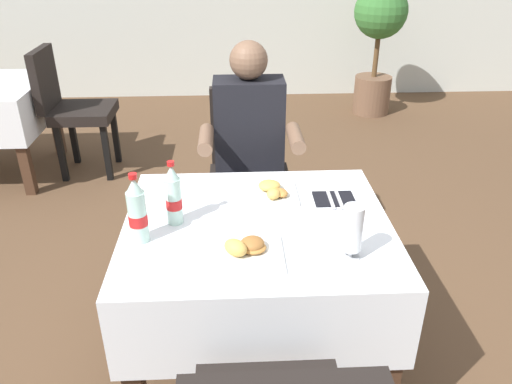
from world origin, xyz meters
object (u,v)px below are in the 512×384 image
(chair_far_diner_seat, at_px, (249,169))
(seated_diner_far, at_px, (250,150))
(cola_bottle_secondary, at_px, (137,212))
(beer_glass_left, at_px, (352,232))
(cola_bottle_primary, at_px, (173,196))
(napkin_cutlery_set, at_px, (334,199))
(potted_plant_corner, at_px, (378,36))
(plate_near_camera, at_px, (248,250))
(plate_far_diner, at_px, (272,191))
(main_dining_table, at_px, (257,257))
(background_chair_right, at_px, (71,104))

(chair_far_diner_seat, distance_m, seated_diner_far, 0.19)
(chair_far_diner_seat, xyz_separation_m, cola_bottle_secondary, (-0.44, -0.95, 0.28))
(seated_diner_far, relative_size, beer_glass_left, 6.19)
(seated_diner_far, height_order, cola_bottle_primary, seated_diner_far)
(napkin_cutlery_set, bearing_deg, potted_plant_corner, 71.95)
(beer_glass_left, relative_size, napkin_cutlery_set, 1.07)
(chair_far_diner_seat, relative_size, plate_near_camera, 4.27)
(plate_near_camera, xyz_separation_m, plate_far_diner, (0.12, 0.44, -0.00))
(main_dining_table, bearing_deg, beer_glass_left, -39.15)
(main_dining_table, distance_m, seated_diner_far, 0.75)
(seated_diner_far, height_order, background_chair_right, seated_diner_far)
(seated_diner_far, relative_size, plate_near_camera, 5.54)
(main_dining_table, xyz_separation_m, plate_near_camera, (-0.04, -0.22, 0.19))
(plate_far_diner, bearing_deg, main_dining_table, -108.65)
(beer_glass_left, xyz_separation_m, potted_plant_corner, (1.07, 3.63, -0.04))
(main_dining_table, xyz_separation_m, potted_plant_corner, (1.38, 3.37, 0.23))
(plate_far_diner, height_order, potted_plant_corner, potted_plant_corner)
(seated_diner_far, bearing_deg, napkin_cutlery_set, -59.59)
(seated_diner_far, distance_m, background_chair_right, 1.86)
(chair_far_diner_seat, distance_m, plate_near_camera, 1.08)
(beer_glass_left, distance_m, napkin_cutlery_set, 0.43)
(background_chair_right, relative_size, potted_plant_corner, 0.76)
(cola_bottle_secondary, bearing_deg, plate_near_camera, -16.35)
(seated_diner_far, relative_size, napkin_cutlery_set, 6.62)
(cola_bottle_primary, height_order, cola_bottle_secondary, cola_bottle_secondary)
(main_dining_table, xyz_separation_m, plate_far_diner, (0.07, 0.22, 0.19))
(background_chair_right, bearing_deg, chair_far_diner_seat, -42.75)
(cola_bottle_secondary, distance_m, potted_plant_corner, 3.92)
(plate_near_camera, relative_size, cola_bottle_secondary, 0.84)
(plate_far_diner, distance_m, napkin_cutlery_set, 0.27)
(plate_near_camera, xyz_separation_m, cola_bottle_primary, (-0.28, 0.24, 0.09))
(cola_bottle_secondary, bearing_deg, napkin_cutlery_set, 19.52)
(seated_diner_far, relative_size, cola_bottle_primary, 4.84)
(main_dining_table, bearing_deg, napkin_cutlery_set, 26.39)
(plate_near_camera, height_order, plate_far_diner, plate_near_camera)
(chair_far_diner_seat, xyz_separation_m, beer_glass_left, (0.31, -1.10, 0.27))
(beer_glass_left, height_order, cola_bottle_primary, cola_bottle_primary)
(plate_far_diner, relative_size, background_chair_right, 0.23)
(seated_diner_far, xyz_separation_m, napkin_cutlery_set, (0.34, -0.57, 0.01))
(plate_far_diner, xyz_separation_m, cola_bottle_secondary, (-0.51, -0.33, 0.10))
(cola_bottle_secondary, height_order, background_chair_right, cola_bottle_secondary)
(cola_bottle_secondary, bearing_deg, chair_far_diner_seat, 65.42)
(main_dining_table, height_order, cola_bottle_primary, cola_bottle_primary)
(plate_near_camera, bearing_deg, plate_far_diner, 75.05)
(cola_bottle_primary, xyz_separation_m, napkin_cutlery_set, (0.65, 0.15, -0.11))
(background_chair_right, bearing_deg, seated_diner_far, -45.25)
(beer_glass_left, bearing_deg, seated_diner_far, 107.48)
(plate_far_diner, height_order, beer_glass_left, beer_glass_left)
(potted_plant_corner, bearing_deg, cola_bottle_secondary, -117.54)
(seated_diner_far, distance_m, plate_near_camera, 0.96)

